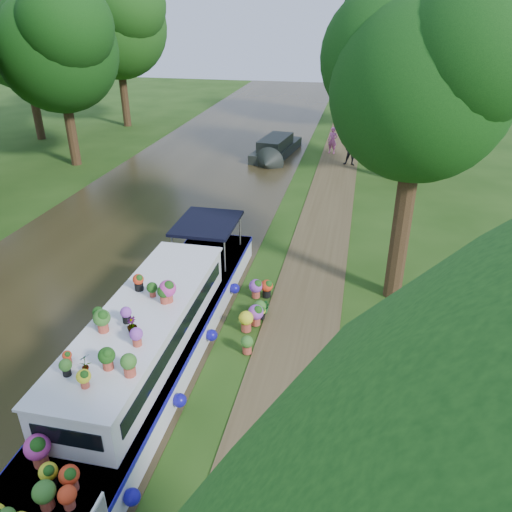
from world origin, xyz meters
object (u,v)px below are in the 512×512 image
Objects in this scene: second_boat at (275,149)px; plant_boat at (147,345)px; pedestrian_pink at (333,140)px; pedestrian_dark at (352,150)px.

plant_boat is at bearing -80.83° from second_boat.
pedestrian_pink reaches higher than second_boat.
pedestrian_pink is at bearing 124.66° from pedestrian_dark.
pedestrian_dark is at bearing -48.89° from pedestrian_pink.
pedestrian_dark is (1.23, -2.36, 0.08)m from pedestrian_pink.
second_boat is 3.57m from pedestrian_pink.
plant_boat is 21.69m from pedestrian_pink.
pedestrian_pink is (2.92, 21.49, -0.04)m from plant_boat.
second_boat is at bearing 91.05° from plant_boat.
second_boat is 3.59× the size of pedestrian_dark.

